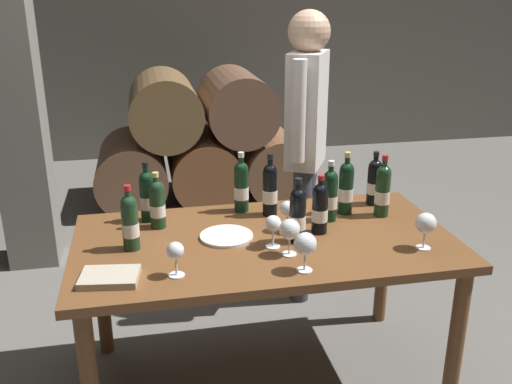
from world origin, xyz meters
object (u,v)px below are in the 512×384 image
(wine_bottle_6, at_px, (298,215))
(wine_glass_2, at_px, (175,252))
(dining_table, at_px, (265,256))
(tasting_notebook, at_px, (110,277))
(wine_glass_3, at_px, (426,224))
(wine_bottle_3, at_px, (374,182))
(wine_glass_4, at_px, (273,225))
(wine_glass_1, at_px, (290,230))
(wine_bottle_2, at_px, (270,189))
(wine_bottle_4, at_px, (157,204))
(wine_bottle_8, at_px, (147,196))
(serving_plate, at_px, (226,236))
(wine_bottle_7, at_px, (130,222))
(wine_bottle_1, at_px, (241,186))
(sommelier_presenting, at_px, (306,133))
(wine_glass_0, at_px, (305,244))
(wine_bottle_0, at_px, (330,195))
(wine_bottle_5, at_px, (320,208))
(wine_glass_5, at_px, (287,210))
(wine_bottle_10, at_px, (383,190))
(wine_bottle_9, at_px, (346,187))

(wine_bottle_6, relative_size, wine_glass_2, 2.06)
(dining_table, xyz_separation_m, tasting_notebook, (-0.67, -0.26, 0.11))
(wine_glass_3, relative_size, tasting_notebook, 0.74)
(wine_bottle_3, relative_size, wine_glass_4, 1.92)
(dining_table, relative_size, wine_glass_1, 10.53)
(wine_glass_2, bearing_deg, wine_glass_4, 22.59)
(wine_bottle_2, bearing_deg, tasting_notebook, -144.81)
(wine_bottle_4, xyz_separation_m, wine_glass_1, (0.53, -0.41, -0.00))
(wine_bottle_8, xyz_separation_m, serving_plate, (0.34, -0.27, -0.12))
(wine_bottle_7, bearing_deg, wine_bottle_1, 32.26)
(tasting_notebook, bearing_deg, wine_bottle_2, 43.41)
(dining_table, relative_size, sommelier_presenting, 0.99)
(wine_glass_0, bearing_deg, wine_bottle_7, 153.05)
(wine_bottle_0, xyz_separation_m, wine_bottle_7, (-0.93, -0.14, -0.00))
(wine_bottle_5, distance_m, wine_glass_5, 0.15)
(wine_bottle_10, relative_size, tasting_notebook, 1.40)
(wine_bottle_0, bearing_deg, wine_bottle_5, -124.41)
(wine_glass_4, height_order, wine_glass_5, wine_glass_4)
(wine_bottle_3, bearing_deg, wine_glass_0, -130.86)
(wine_bottle_10, height_order, wine_glass_0, wine_bottle_10)
(wine_bottle_3, height_order, wine_glass_0, wine_bottle_3)
(wine_bottle_1, height_order, wine_bottle_5, wine_bottle_1)
(wine_bottle_0, height_order, wine_bottle_10, wine_bottle_10)
(wine_bottle_10, relative_size, wine_glass_1, 1.91)
(sommelier_presenting, bearing_deg, wine_glass_3, -76.01)
(dining_table, distance_m, wine_glass_1, 0.28)
(wine_bottle_9, bearing_deg, wine_bottle_4, 179.67)
(wine_bottle_5, relative_size, tasting_notebook, 1.26)
(wine_bottle_0, bearing_deg, wine_glass_1, -130.76)
(wine_bottle_5, height_order, serving_plate, wine_bottle_5)
(wine_bottle_5, relative_size, wine_bottle_8, 0.94)
(wine_bottle_10, distance_m, wine_glass_3, 0.39)
(wine_glass_2, xyz_separation_m, wine_glass_5, (0.53, 0.34, 0.00))
(wine_glass_0, height_order, tasting_notebook, wine_glass_0)
(dining_table, relative_size, wine_bottle_3, 6.03)
(wine_bottle_2, bearing_deg, wine_glass_1, -92.37)
(wine_bottle_6, relative_size, wine_glass_3, 1.80)
(wine_bottle_9, bearing_deg, wine_glass_2, -150.50)
(wine_bottle_1, distance_m, wine_glass_4, 0.45)
(wine_bottle_4, distance_m, wine_bottle_10, 1.09)
(wine_bottle_0, height_order, wine_bottle_6, wine_bottle_0)
(wine_bottle_9, xyz_separation_m, wine_bottle_10, (0.16, -0.07, -0.00))
(wine_bottle_10, relative_size, wine_glass_0, 1.88)
(wine_bottle_0, relative_size, wine_glass_5, 2.05)
(wine_bottle_4, bearing_deg, sommelier_presenting, 31.34)
(wine_bottle_1, xyz_separation_m, wine_bottle_9, (0.50, -0.13, 0.00))
(wine_bottle_10, bearing_deg, wine_bottle_7, -173.27)
(wine_bottle_7, bearing_deg, tasting_notebook, -107.20)
(wine_bottle_3, height_order, serving_plate, wine_bottle_3)
(wine_bottle_10, height_order, tasting_notebook, wine_bottle_10)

